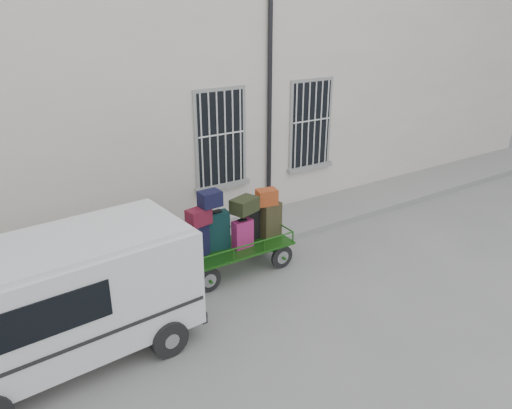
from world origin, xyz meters
name	(u,v)px	position (x,y,z in m)	size (l,w,h in m)	color
ground	(310,271)	(0.00, 0.00, 0.00)	(80.00, 80.00, 0.00)	slate
building	(187,90)	(0.00, 5.50, 3.00)	(24.00, 5.15, 6.00)	beige
sidewalk	(253,231)	(0.00, 2.20, 0.07)	(24.00, 1.70, 0.15)	gray
luggage_cart	(235,230)	(-1.29, 0.87, 0.92)	(2.64, 1.02, 1.88)	black
van	(60,296)	(-4.91, -0.13, 1.16)	(4.15, 2.08, 2.03)	white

